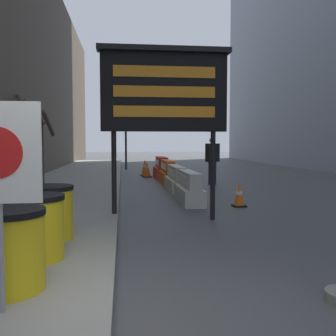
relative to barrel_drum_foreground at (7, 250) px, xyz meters
name	(u,v)px	position (x,y,z in m)	size (l,w,h in m)	color
ground_plane	(112,333)	(1.00, -0.62, -0.56)	(120.00, 120.00, 0.00)	#474749
building_left_facade	(3,31)	(-2.58, 9.18, 4.47)	(0.40, 50.40, 10.07)	brown
bare_tree	(38,142)	(-1.69, 9.70, 1.01)	(1.23, 1.02, 3.01)	#4C3D2D
barrel_drum_foreground	(7,250)	(0.00, 0.00, 0.00)	(0.72, 0.72, 0.78)	yellow
barrel_drum_middle	(34,227)	(0.04, 1.00, 0.00)	(0.72, 0.72, 0.78)	yellow
barrel_drum_back	(49,212)	(0.02, 2.00, 0.00)	(0.72, 0.72, 0.78)	yellow
message_board	(164,92)	(1.92, 3.95, 2.01)	(2.60, 0.36, 3.42)	black
jersey_barrier_white	(189,189)	(2.81, 6.20, -0.20)	(0.52, 1.96, 0.82)	silver
jersey_barrier_cream	(176,180)	(2.81, 8.72, -0.20)	(0.53, 2.10, 0.82)	beige
jersey_barrier_orange_far	(168,173)	(2.81, 11.03, -0.17)	(0.53, 1.95, 0.89)	orange
jersey_barrier_red_striped	(162,169)	(2.81, 13.39, -0.15)	(0.64, 1.81, 0.92)	red
traffic_cone_near	(239,195)	(3.93, 5.46, -0.28)	(0.32, 0.32, 0.57)	black
traffic_cone_mid	(145,168)	(2.14, 14.61, -0.19)	(0.43, 0.43, 0.77)	black
traffic_cone_far	(147,169)	(2.19, 13.86, -0.20)	(0.42, 0.42, 0.75)	black
traffic_light_near_curb	(126,122)	(1.31, 18.93, 2.17)	(0.28, 0.45, 3.76)	#2D2D30
pedestrian_worker	(212,157)	(4.41, 10.42, 0.48)	(0.53, 0.41, 1.76)	#23283D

